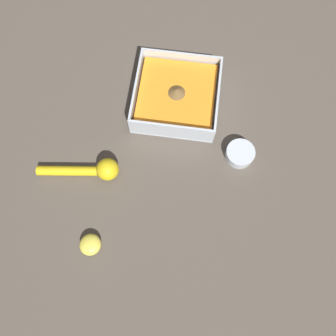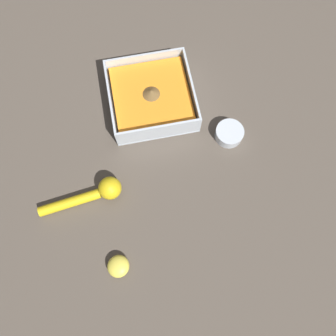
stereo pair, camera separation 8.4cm
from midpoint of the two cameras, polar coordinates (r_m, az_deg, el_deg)
The scene contains 5 objects.
ground_plane at distance 0.95m, azimuth -3.58°, elevation 11.24°, with size 4.00×4.00×0.00m, color brown.
square_dish at distance 0.93m, azimuth -5.46°, elevation 11.71°, with size 0.23×0.23×0.07m.
spice_bowl at distance 0.90m, azimuth 8.03°, elevation 5.55°, with size 0.08×0.08×0.03m.
lemon_squeezer at distance 0.86m, azimuth -15.12°, elevation -4.67°, with size 0.22×0.07×0.06m.
lemon_half at distance 0.83m, azimuth -11.60°, elevation -16.88°, with size 0.05×0.05×0.03m.
Camera 2 is at (-0.07, -0.47, 0.83)m, focal length 35.00 mm.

